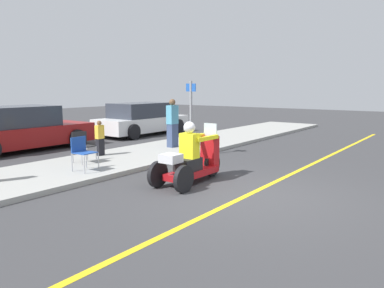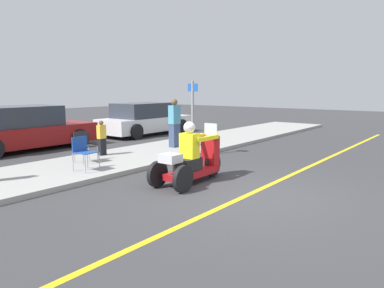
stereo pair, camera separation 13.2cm
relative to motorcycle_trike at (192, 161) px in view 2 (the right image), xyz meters
name	(u,v)px [view 2 (the right image)]	position (x,y,z in m)	size (l,w,h in m)	color
ground_plane	(247,195)	(-0.14, -1.49, -0.49)	(60.00, 60.00, 0.00)	#38383A
lane_stripe	(250,194)	(-0.01, -1.49, -0.49)	(24.00, 0.12, 0.01)	gold
sidewalk_strip	(99,164)	(-0.14, 3.11, -0.43)	(28.00, 2.80, 0.12)	#9E9E99
motorcycle_trike	(192,161)	(0.00, 0.00, 0.00)	(2.14, 0.81, 1.39)	black
spectator_far_back	(102,139)	(0.57, 3.83, 0.13)	(0.25, 0.16, 1.04)	black
spectator_with_child	(175,124)	(3.08, 3.12, 0.41)	(0.39, 0.24, 1.62)	#38476B
folding_chair_set_back	(83,150)	(-1.03, 2.56, 0.13)	(0.49, 0.49, 0.82)	#A5A8AD
folding_chair_curbside	(84,143)	(-0.38, 3.41, 0.13)	(0.50, 0.50, 0.82)	#A5A8AD
parked_car_lot_left	(22,129)	(-0.02, 7.26, 0.22)	(4.70, 2.09, 1.50)	maroon
parked_car_lot_right	(145,120)	(5.57, 6.98, 0.19)	(4.52, 1.98, 1.44)	silver
street_sign	(193,114)	(2.58, 1.96, 0.82)	(0.08, 0.36, 2.20)	gray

